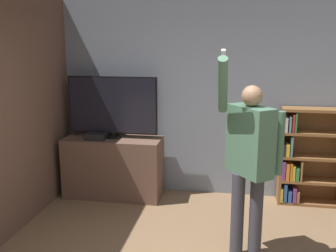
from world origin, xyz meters
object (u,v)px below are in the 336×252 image
Objects in this scene: person at (249,155)px; game_console at (96,136)px; bookshelf at (305,159)px; television at (112,106)px.

game_console is at bearing -158.86° from person.
game_console is at bearing -174.02° from bookshelf.
television is 0.96× the size of bookshelf.
television is 2.26m from person.
person is (-0.79, -1.51, 0.46)m from bookshelf.
person is at bearing -37.37° from television.
game_console is 2.80m from bookshelf.
television is 4.51× the size of game_console.
game_console is (-0.20, -0.14, -0.39)m from television.
bookshelf is (2.57, 0.15, -0.66)m from television.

